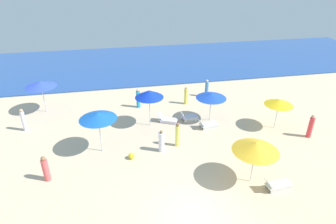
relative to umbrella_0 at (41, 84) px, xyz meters
The scene contains 21 objects.
ground_plane 15.16m from the umbrella_0, 55.01° to the right, with size 60.00×60.00×0.00m, color beige.
ocean 13.84m from the umbrella_0, 51.00° to the left, with size 60.00×14.24×0.12m, color #284F97.
umbrella_0 is the anchor object (origin of this frame).
umbrella_1 7.61m from the umbrella_0, 54.98° to the right, with size 2.23×2.23×2.66m.
umbrella_2 8.56m from the umbrella_0, 25.32° to the right, with size 1.97×1.97×2.74m.
lounge_chair_2_0 9.88m from the umbrella_0, 20.80° to the right, with size 1.60×1.21×0.66m.
umbrella_3 17.33m from the umbrella_0, 19.21° to the right, with size 1.93×1.93×2.22m.
umbrella_4 12.76m from the umbrella_0, 17.19° to the right, with size 2.19×2.19×2.19m.
lounge_chair_4_0 11.38m from the umbrella_0, 18.12° to the right, with size 1.30×0.82×0.71m.
lounge_chair_4_1 12.81m from the umbrella_0, 22.10° to the right, with size 1.46×0.87×0.63m.
umbrella_5 16.16m from the umbrella_0, 40.94° to the right, with size 2.38×2.38×2.49m.
lounge_chair_5_0 17.64m from the umbrella_0, 40.67° to the right, with size 1.55×0.68×0.70m.
beachgoer_0 19.46m from the umbrella_0, 21.91° to the right, with size 0.33×0.33×1.67m.
beachgoer_1 11.32m from the umbrella_0, 35.81° to the right, with size 0.31×0.31×1.67m.
beachgoer_2 8.68m from the umbrella_0, 79.78° to the right, with size 0.46×0.46×1.53m.
beachgoer_3 3.23m from the umbrella_0, 108.42° to the right, with size 0.35×0.35×1.68m.
beachgoer_4 10.72m from the umbrella_0, 40.93° to the right, with size 0.47×0.47×1.48m.
beachgoer_5 7.41m from the umbrella_0, ahead, with size 0.36×0.36×1.60m.
beachgoer_6 11.28m from the umbrella_0, ahead, with size 0.41×0.41×1.51m.
beachgoer_7 13.36m from the umbrella_0, ahead, with size 0.41×0.41×1.55m.
beach_ball_0 9.81m from the umbrella_0, 50.41° to the right, with size 0.38×0.38×0.38m, color yellow.
Camera 1 is at (-2.99, -9.07, 10.42)m, focal length 30.42 mm.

